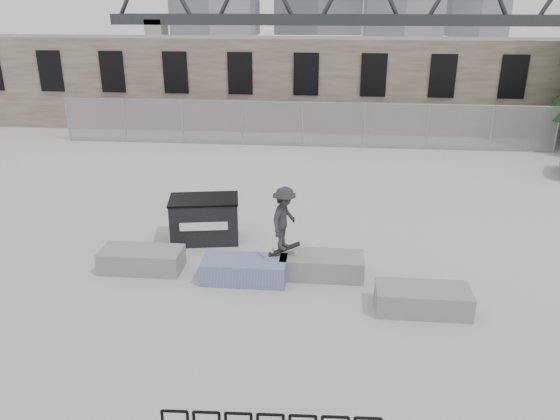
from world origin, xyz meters
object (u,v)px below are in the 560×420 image
object	(u,v)px
planter_far_left	(142,259)
dumpster	(205,219)
planter_center_right	(322,265)
planter_center_left	(244,269)
planter_offset	(423,298)
skateboarder	(284,219)

from	to	relation	value
planter_far_left	dumpster	size ratio (longest dim) A/B	0.98
planter_center_right	planter_center_left	bearing A→B (deg)	-167.38
planter_center_right	dumpster	distance (m)	3.75
planter_center_left	planter_offset	size ratio (longest dim) A/B	1.00
planter_far_left	planter_center_right	world-z (taller)	same
planter_center_left	skateboarder	xyz separation A→B (m)	(0.92, 0.35, 1.19)
planter_far_left	planter_center_right	distance (m)	4.44
planter_far_left	dumpster	bearing A→B (deg)	58.78
planter_far_left	skateboarder	xyz separation A→B (m)	(3.53, 0.07, 1.19)
planter_center_right	planter_far_left	bearing A→B (deg)	-178.45
planter_offset	planter_center_right	bearing A→B (deg)	147.62
planter_far_left	skateboarder	distance (m)	3.72
planter_center_left	planter_center_right	xyz separation A→B (m)	(1.83, 0.41, 0.00)
planter_center_right	planter_offset	size ratio (longest dim) A/B	1.00
planter_far_left	planter_center_left	distance (m)	2.63
planter_offset	skateboarder	distance (m)	3.58
dumpster	skateboarder	size ratio (longest dim) A/B	1.18
planter_center_left	skateboarder	bearing A→B (deg)	21.10
planter_center_right	planter_offset	distance (m)	2.60
planter_center_left	planter_offset	world-z (taller)	same
planter_center_right	skateboarder	world-z (taller)	skateboarder
planter_offset	skateboarder	world-z (taller)	skateboarder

